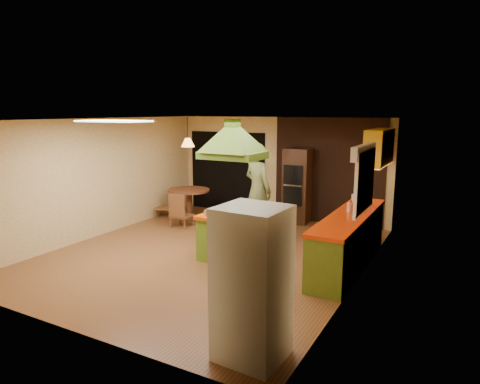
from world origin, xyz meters
The scene contains 21 objects.
ground centered at (0.00, 0.00, 0.00)m, with size 6.50×6.50×0.00m, color brown.
room_walls centered at (0.00, 0.00, 1.25)m, with size 5.50×6.50×6.50m.
ceiling_plane centered at (0.00, 0.00, 2.50)m, with size 6.50×6.50×0.00m, color silver.
brick_panel centered at (1.25, 3.23, 1.25)m, with size 2.64×0.03×2.50m, color #381E14.
nook_opening centered at (-1.50, 3.23, 1.05)m, with size 2.20×0.03×2.10m, color black.
right_counter centered at (2.45, 0.60, 0.46)m, with size 0.62×3.05×0.92m.
upper_cabinets centered at (2.57, 2.20, 1.95)m, with size 0.34×1.40×0.70m, color yellow.
window_right centered at (2.70, 0.40, 1.77)m, with size 0.12×1.35×1.06m.
fluor_panel centered at (-1.10, -1.20, 2.48)m, with size 1.20×0.60×0.03m, color white.
kitchen_island centered at (0.31, 0.32, 0.42)m, with size 0.69×1.65×0.84m.
range_hood centered at (0.31, 0.32, 2.25)m, with size 1.12×0.81×0.80m.
man centered at (0.26, 1.49, 1.00)m, with size 0.73×0.48×2.00m, color #4F572E.
refrigerator centered at (2.24, -2.69, 0.84)m, with size 0.69×0.66×1.69m, color silver.
wall_oven centered at (0.59, 2.95, 0.89)m, with size 0.63×0.64×1.79m.
dining_table centered at (-1.84, 1.94, 0.53)m, with size 1.01×1.01×0.76m.
chair_left centered at (-2.54, 1.84, 0.37)m, with size 0.41×0.41×0.74m, color brown, non-canonical shape.
chair_near centered at (-1.59, 1.29, 0.40)m, with size 0.44×0.44×0.80m, color brown, non-canonical shape.
pendant_lamp centered at (-1.84, 1.94, 1.90)m, with size 0.32×0.32×0.21m, color #FF9E3F.
canister_large centered at (2.40, 1.18, 1.04)m, with size 0.16×0.16×0.24m, color beige.
canister_medium centered at (2.40, 1.39, 1.00)m, with size 0.12×0.12×0.17m, color #F8ECC7.
canister_small centered at (2.40, 0.80, 1.00)m, with size 0.12×0.12×0.16m, color beige.
Camera 1 is at (4.16, -6.52, 2.67)m, focal length 32.00 mm.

